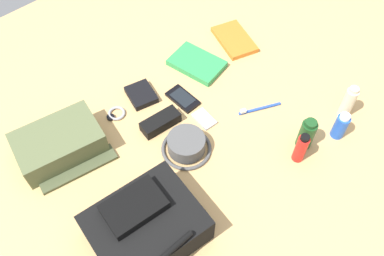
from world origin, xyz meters
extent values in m
cube|color=tan|center=(0.00, 0.00, -0.01)|extent=(2.64, 2.02, 0.02)
cube|color=black|center=(0.33, 0.18, 0.06)|extent=(0.32, 0.27, 0.11)
cube|color=black|center=(0.33, 0.14, 0.13)|extent=(0.18, 0.13, 0.03)
cylinder|color=black|center=(0.33, 0.29, 0.12)|extent=(0.14, 0.02, 0.02)
cube|color=#56603D|center=(0.37, -0.24, 0.05)|extent=(0.30, 0.22, 0.09)
cube|color=#454D30|center=(0.37, -0.15, 0.01)|extent=(0.26, 0.11, 0.01)
cylinder|color=#4E4E4E|center=(0.05, 0.03, 0.04)|extent=(0.13, 0.13, 0.05)
torus|color=#4E4E4E|center=(0.05, 0.03, 0.01)|extent=(0.17, 0.17, 0.01)
cylinder|color=beige|center=(-0.46, 0.29, 0.06)|extent=(0.04, 0.04, 0.12)
cylinder|color=beige|center=(-0.46, 0.29, 0.13)|extent=(0.03, 0.03, 0.01)
cylinder|color=blue|center=(-0.37, 0.33, 0.05)|extent=(0.04, 0.04, 0.09)
cylinder|color=silver|center=(-0.37, 0.33, 0.10)|extent=(0.03, 0.03, 0.01)
cylinder|color=#19471E|center=(-0.25, 0.28, 0.06)|extent=(0.05, 0.05, 0.11)
cylinder|color=#19471E|center=(-0.25, 0.28, 0.12)|extent=(0.04, 0.04, 0.01)
cylinder|color=red|center=(-0.20, 0.30, 0.06)|extent=(0.04, 0.04, 0.11)
cylinder|color=black|center=(-0.20, 0.30, 0.12)|extent=(0.03, 0.03, 0.01)
cube|color=orange|center=(-0.44, -0.23, 0.01)|extent=(0.17, 0.22, 0.02)
cube|color=white|center=(-0.44, -0.23, 0.01)|extent=(0.16, 0.21, 0.01)
cube|color=#2D934C|center=(-0.23, -0.23, 0.01)|extent=(0.17, 0.22, 0.02)
cube|color=white|center=(-0.23, -0.23, 0.01)|extent=(0.17, 0.21, 0.02)
cube|color=black|center=(-0.08, -0.14, 0.01)|extent=(0.07, 0.12, 0.01)
cube|color=black|center=(-0.08, -0.14, 0.01)|extent=(0.06, 0.09, 0.00)
cube|color=#B7B7BC|center=(-0.07, -0.02, 0.01)|extent=(0.06, 0.09, 0.01)
cylinder|color=silver|center=(-0.07, -0.03, 0.01)|extent=(0.03, 0.03, 0.00)
torus|color=#99999E|center=(0.14, -0.25, 0.01)|extent=(0.06, 0.06, 0.01)
cylinder|color=black|center=(0.17, -0.25, 0.01)|extent=(0.03, 0.03, 0.01)
cylinder|color=blue|center=(-0.25, 0.08, 0.01)|extent=(0.15, 0.08, 0.01)
cube|color=white|center=(-0.20, 0.05, 0.02)|extent=(0.02, 0.02, 0.01)
cube|color=black|center=(0.02, -0.25, 0.01)|extent=(0.11, 0.13, 0.02)
cube|color=black|center=(0.05, -0.10, 0.02)|extent=(0.14, 0.07, 0.04)
camera|label=1|loc=(0.53, 0.59, 1.16)|focal=38.28mm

